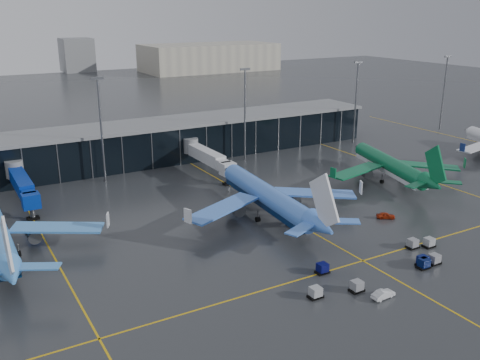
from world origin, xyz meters
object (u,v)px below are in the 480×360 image
airliner_klm_near (267,183)px  service_van_red (386,216)px  airliner_aer_lingus (390,155)px  service_van_white (383,294)px  mobile_airstair (304,224)px  baggage_carts (392,264)px

airliner_klm_near → service_van_red: 25.06m
airliner_aer_lingus → service_van_white: airliner_aer_lingus is taller
mobile_airstair → service_van_red: bearing=-29.6°
baggage_carts → service_van_white: size_ratio=7.91×
airliner_klm_near → mobile_airstair: bearing=-67.7°
baggage_carts → mobile_airstair: bearing=96.3°
service_van_red → service_van_white: 32.53m
service_van_red → airliner_aer_lingus: bearing=-12.4°
airliner_klm_near → service_van_red: size_ratio=12.29×
service_van_white → service_van_red: bearing=-48.4°
baggage_carts → service_van_white: baggage_carts is taller
mobile_airstair → service_van_white: mobile_airstair is taller
airliner_aer_lingus → baggage_carts: airliner_aer_lingus is taller
mobile_airstair → airliner_klm_near: bearing=92.0°
airliner_aer_lingus → mobile_airstair: airliner_aer_lingus is taller
airliner_klm_near → service_van_red: (20.16, -13.46, -6.35)m
baggage_carts → airliner_aer_lingus: bearing=45.9°
mobile_airstair → service_van_white: bearing=-117.2°
mobile_airstair → service_van_red: (17.33, -4.40, -0.14)m
airliner_klm_near → baggage_carts: size_ratio=1.48×
airliner_klm_near → service_van_white: (-2.90, -36.40, -6.35)m
service_van_white → mobile_airstair: bearing=-15.1°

